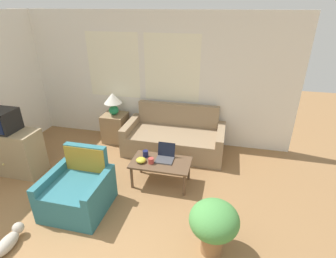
% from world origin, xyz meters
% --- Properties ---
extents(wall_back, '(5.88, 0.06, 2.60)m').
position_xyz_m(wall_back, '(-0.00, 3.58, 1.31)').
color(wall_back, white).
rests_on(wall_back, ground_plane).
extents(couch, '(1.92, 0.91, 0.88)m').
position_xyz_m(couch, '(0.70, 3.11, 0.26)').
color(couch, '#937A5B').
rests_on(couch, ground_plane).
extents(armchair, '(0.84, 0.83, 0.85)m').
position_xyz_m(armchair, '(-0.29, 1.21, 0.27)').
color(armchair, '#2D6B75').
rests_on(armchair, ground_plane).
extents(tv_dresser, '(1.03, 0.47, 0.79)m').
position_xyz_m(tv_dresser, '(-1.87, 1.75, 0.40)').
color(tv_dresser, '#998460').
rests_on(tv_dresser, ground_plane).
extents(television, '(0.43, 0.40, 0.37)m').
position_xyz_m(television, '(-1.87, 1.75, 0.98)').
color(television, black).
rests_on(television, tv_dresser).
extents(side_table, '(0.47, 0.47, 0.60)m').
position_xyz_m(side_table, '(-0.62, 3.24, 0.30)').
color(side_table, '#937551').
rests_on(side_table, ground_plane).
extents(table_lamp, '(0.36, 0.36, 0.46)m').
position_xyz_m(table_lamp, '(-0.62, 3.24, 0.90)').
color(table_lamp, '#1E8451').
rests_on(table_lamp, side_table).
extents(coffee_table, '(0.95, 0.53, 0.41)m').
position_xyz_m(coffee_table, '(0.71, 2.00, 0.36)').
color(coffee_table, brown).
rests_on(coffee_table, ground_plane).
extents(laptop, '(0.28, 0.29, 0.24)m').
position_xyz_m(laptop, '(0.76, 2.10, 0.47)').
color(laptop, '#47474C').
rests_on(laptop, coffee_table).
extents(cup_navy, '(0.09, 0.09, 0.09)m').
position_xyz_m(cup_navy, '(0.57, 1.93, 0.46)').
color(cup_navy, '#B23D38').
rests_on(cup_navy, coffee_table).
extents(cup_yellow, '(0.09, 0.09, 0.11)m').
position_xyz_m(cup_yellow, '(0.43, 2.10, 0.47)').
color(cup_yellow, '#191E4C').
rests_on(cup_yellow, coffee_table).
extents(snack_bowl, '(0.16, 0.16, 0.07)m').
position_xyz_m(snack_bowl, '(0.41, 1.92, 0.45)').
color(snack_bowl, gold).
rests_on(snack_bowl, coffee_table).
extents(potted_plant, '(0.57, 0.57, 0.70)m').
position_xyz_m(potted_plant, '(1.63, 0.86, 0.45)').
color(potted_plant, '#996B42').
rests_on(potted_plant, ground_plane).
extents(cat_black, '(0.19, 0.67, 0.20)m').
position_xyz_m(cat_black, '(-0.77, 0.36, 0.09)').
color(cat_black, '#B7AD9E').
rests_on(cat_black, ground_plane).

